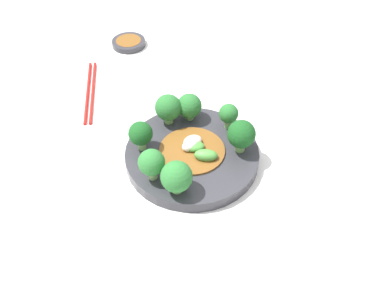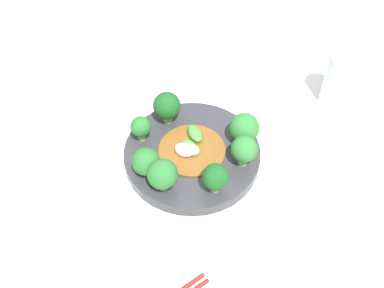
{
  "view_description": "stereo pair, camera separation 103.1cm",
  "coord_description": "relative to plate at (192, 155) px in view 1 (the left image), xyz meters",
  "views": [
    {
      "loc": [
        0.65,
        0.1,
        1.41
      ],
      "look_at": [
        0.03,
        0.03,
        0.79
      ],
      "focal_mm": 42.0,
      "sensor_mm": 36.0,
      "label": 1
    },
    {
      "loc": [
        -0.2,
        -0.49,
        1.45
      ],
      "look_at": [
        0.03,
        0.03,
        0.79
      ],
      "focal_mm": 42.0,
      "sensor_mm": 36.0,
      "label": 2
    }
  ],
  "objects": [
    {
      "name": "broccoli_southwest",
      "position": [
        -0.08,
        -0.06,
        0.05
      ],
      "size": [
        0.06,
        0.06,
        0.07
      ],
      "color": "#7AAD5B",
      "rests_on": "plate"
    },
    {
      "name": "plate",
      "position": [
        0.0,
        0.0,
        0.0
      ],
      "size": [
        0.27,
        0.27,
        0.02
      ],
      "color": "#333338",
      "rests_on": "table"
    },
    {
      "name": "broccoli_east",
      "position": [
        0.1,
        -0.02,
        0.05
      ],
      "size": [
        0.06,
        0.06,
        0.07
      ],
      "color": "#7AAD5B",
      "rests_on": "plate"
    },
    {
      "name": "broccoli_southeast",
      "position": [
        0.08,
        -0.07,
        0.05
      ],
      "size": [
        0.05,
        0.05,
        0.07
      ],
      "color": "#89B76B",
      "rests_on": "plate"
    },
    {
      "name": "broccoli_northwest",
      "position": [
        -0.08,
        0.07,
        0.05
      ],
      "size": [
        0.04,
        0.04,
        0.06
      ],
      "color": "#70A356",
      "rests_on": "plate"
    },
    {
      "name": "broccoli_west",
      "position": [
        -0.1,
        -0.02,
        0.05
      ],
      "size": [
        0.05,
        0.05,
        0.06
      ],
      "color": "#70A356",
      "rests_on": "plate"
    },
    {
      "name": "broccoli_north",
      "position": [
        -0.01,
        0.09,
        0.05
      ],
      "size": [
        0.06,
        0.06,
        0.07
      ],
      "color": "#7AAD5B",
      "rests_on": "plate"
    },
    {
      "name": "chopsticks",
      "position": [
        -0.19,
        -0.27,
        -0.01
      ],
      "size": [
        0.23,
        0.07,
        0.01
      ],
      "color": "red",
      "rests_on": "table"
    },
    {
      "name": "table",
      "position": [
        -0.03,
        -0.03,
        -0.39
      ],
      "size": [
        1.03,
        0.81,
        0.75
      ],
      "color": "silver",
      "rests_on": "ground_plane"
    },
    {
      "name": "broccoli_south",
      "position": [
        0.0,
        -0.1,
        0.05
      ],
      "size": [
        0.05,
        0.05,
        0.06
      ],
      "color": "#89B76B",
      "rests_on": "plate"
    },
    {
      "name": "sauce_dish",
      "position": [
        -0.41,
        -0.22,
        -0.0
      ],
      "size": [
        0.09,
        0.09,
        0.02
      ],
      "color": "#333338",
      "rests_on": "table"
    },
    {
      "name": "stirfry_center",
      "position": [
        -0.0,
        0.0,
        0.02
      ],
      "size": [
        0.13,
        0.13,
        0.02
      ],
      "color": "brown",
      "rests_on": "plate"
    }
  ]
}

